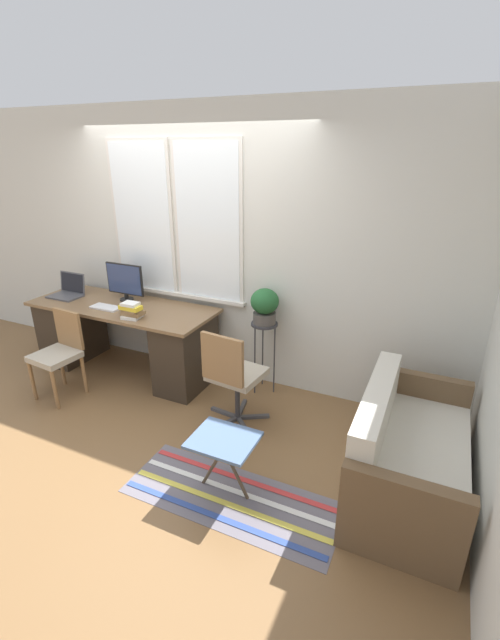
{
  "coord_description": "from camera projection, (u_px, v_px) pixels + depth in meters",
  "views": [
    {
      "loc": [
        2.33,
        -2.86,
        2.29
      ],
      "look_at": [
        0.91,
        0.18,
        0.93
      ],
      "focal_mm": 24.0,
      "sensor_mm": 36.0,
      "label": 1
    }
  ],
  "objects": [
    {
      "name": "office_chair_swivel",
      "position": [
        233.0,
        375.0,
        3.64
      ],
      "size": [
        0.55,
        0.56,
        0.91
      ],
      "rotation": [
        0.0,
        0.0,
        3.03
      ],
      "color": "#47474C",
      "rests_on": "ground_plane"
    },
    {
      "name": "monitor",
      "position": [
        125.0,
        281.0,
        4.54
      ],
      "size": [
        0.46,
        0.15,
        0.4
      ],
      "color": "black",
      "rests_on": "desk"
    },
    {
      "name": "desk",
      "position": [
        125.0,
        336.0,
        4.59
      ],
      "size": [
        2.02,
        0.74,
        0.76
      ],
      "color": "brown",
      "rests_on": "ground_plane"
    },
    {
      "name": "book_stack",
      "position": [
        132.0,
        311.0,
        4.1
      ],
      "size": [
        0.22,
        0.17,
        0.16
      ],
      "color": "white",
      "rests_on": "desk"
    },
    {
      "name": "folding_stool",
      "position": [
        224.0,
        443.0,
        2.92
      ],
      "size": [
        0.44,
        0.37,
        0.46
      ],
      "color": "slate",
      "rests_on": "ground_plane"
    },
    {
      "name": "couch_loveseat",
      "position": [
        406.0,
        457.0,
        2.99
      ],
      "size": [
        0.7,
        1.37,
        0.77
      ],
      "rotation": [
        0.0,
        0.0,
        1.57
      ],
      "color": "silver",
      "rests_on": "ground_plane"
    },
    {
      "name": "plant_stand",
      "position": [
        264.0,
        332.0,
        4.12
      ],
      "size": [
        0.26,
        0.26,
        0.73
      ],
      "color": "#333338",
      "rests_on": "ground_plane"
    },
    {
      "name": "floor_rug_striped",
      "position": [
        231.0,
        498.0,
        3.0
      ],
      "size": [
        1.53,
        0.58,
        0.01
      ],
      "color": "slate",
      "rests_on": "ground_plane"
    },
    {
      "name": "ground_plane",
      "position": [
        157.0,
        400.0,
        4.17
      ],
      "size": [
        14.0,
        14.0,
        0.0
      ],
      "primitive_type": "plane",
      "color": "brown"
    },
    {
      "name": "laptop",
      "position": [
        68.0,
        291.0,
        4.72
      ],
      "size": [
        0.35,
        0.27,
        0.25
      ],
      "color": "#4C4C51",
      "rests_on": "desk"
    },
    {
      "name": "desk_chair_wooden",
      "position": [
        59.0,
        351.0,
        4.12
      ],
      "size": [
        0.42,
        0.43,
        0.84
      ],
      "rotation": [
        0.0,
        0.0,
        -0.09
      ],
      "color": "olive",
      "rests_on": "ground_plane"
    },
    {
      "name": "potted_plant",
      "position": [
        265.0,
        305.0,
        4.01
      ],
      "size": [
        0.27,
        0.27,
        0.34
      ],
      "color": "#514C47",
      "rests_on": "plant_stand"
    },
    {
      "name": "keyboard",
      "position": [
        106.0,
        307.0,
        4.37
      ],
      "size": [
        0.32,
        0.15,
        0.02
      ],
      "color": "silver",
      "rests_on": "desk"
    },
    {
      "name": "wall_back_with_window",
      "position": [
        194.0,
        246.0,
        4.36
      ],
      "size": [
        9.0,
        0.12,
        2.7
      ],
      "color": "silver",
      "rests_on": "ground_plane"
    },
    {
      "name": "mouse",
      "position": [
        125.0,
        309.0,
        4.3
      ],
      "size": [
        0.05,
        0.08,
        0.04
      ],
      "color": "slate",
      "rests_on": "desk"
    }
  ]
}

